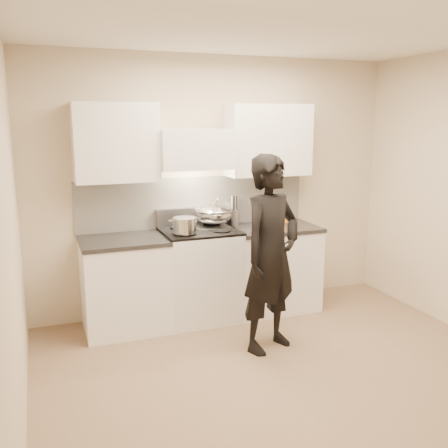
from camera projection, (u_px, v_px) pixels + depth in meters
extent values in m
plane|color=#84684F|center=(290.00, 376.00, 4.05)|extent=(4.00, 4.00, 0.00)
cube|color=beige|center=(217.00, 185.00, 5.38)|extent=(4.00, 0.04, 2.70)
cube|color=beige|center=(9.00, 234.00, 3.08)|extent=(0.04, 3.50, 2.70)
cube|color=silver|center=(300.00, 25.00, 3.50)|extent=(4.00, 3.50, 0.02)
cube|color=white|center=(195.00, 201.00, 5.31)|extent=(2.50, 0.02, 0.53)
cube|color=#9899A6|center=(192.00, 217.00, 5.29)|extent=(0.76, 0.08, 0.20)
cube|color=white|center=(195.00, 149.00, 5.01)|extent=(0.76, 0.40, 0.40)
cylinder|color=#B9B9B9|center=(201.00, 169.00, 4.88)|extent=(0.66, 0.02, 0.02)
cube|color=white|center=(268.00, 140.00, 5.31)|extent=(0.90, 0.33, 0.75)
cube|color=white|center=(116.00, 143.00, 4.76)|extent=(0.80, 0.33, 0.75)
cube|color=beige|center=(228.00, 207.00, 5.45)|extent=(0.08, 0.01, 0.12)
cube|color=white|center=(200.00, 275.00, 5.16)|extent=(0.76, 0.65, 0.92)
cube|color=black|center=(200.00, 231.00, 5.06)|extent=(0.76, 0.65, 0.02)
cube|color=#B3B3B3|center=(211.00, 226.00, 5.22)|extent=(0.36, 0.34, 0.01)
cylinder|color=#B9B9B9|center=(209.00, 253.00, 4.82)|extent=(0.62, 0.02, 0.02)
cylinder|color=black|center=(187.00, 234.00, 4.86)|extent=(0.18, 0.18, 0.01)
cylinder|color=black|center=(221.00, 231.00, 4.98)|extent=(0.18, 0.18, 0.01)
cylinder|color=black|center=(179.00, 228.00, 5.13)|extent=(0.18, 0.18, 0.01)
cylinder|color=black|center=(212.00, 225.00, 5.26)|extent=(0.18, 0.18, 0.01)
cube|color=white|center=(272.00, 269.00, 5.45)|extent=(0.90, 0.65, 0.88)
cube|color=black|center=(273.00, 228.00, 5.36)|extent=(0.92, 0.67, 0.04)
cube|color=white|center=(125.00, 286.00, 4.89)|extent=(0.80, 0.65, 0.88)
cube|color=black|center=(123.00, 240.00, 4.80)|extent=(0.82, 0.67, 0.04)
ellipsoid|color=#B9B9B9|center=(214.00, 215.00, 5.22)|extent=(0.39, 0.39, 0.21)
torus|color=#B9B9B9|center=(214.00, 210.00, 5.21)|extent=(0.40, 0.40, 0.02)
ellipsoid|color=silver|center=(214.00, 216.00, 5.23)|extent=(0.22, 0.22, 0.10)
cylinder|color=white|center=(214.00, 206.00, 5.04)|extent=(0.04, 0.28, 0.21)
cylinder|color=#B9B9B9|center=(185.00, 225.00, 4.84)|extent=(0.23, 0.23, 0.15)
cube|color=#B9B9B9|center=(171.00, 221.00, 4.78)|extent=(0.05, 0.02, 0.01)
cube|color=#B9B9B9|center=(198.00, 219.00, 4.88)|extent=(0.05, 0.02, 0.01)
cylinder|color=#9899A6|center=(234.00, 217.00, 5.40)|extent=(0.12, 0.12, 0.17)
cylinder|color=black|center=(237.00, 209.00, 5.38)|extent=(0.01, 0.01, 0.30)
cylinder|color=white|center=(236.00, 209.00, 5.40)|extent=(0.01, 0.01, 0.30)
cylinder|color=#9899A6|center=(234.00, 209.00, 5.41)|extent=(0.01, 0.01, 0.30)
cylinder|color=black|center=(232.00, 209.00, 5.40)|extent=(0.01, 0.01, 0.30)
cylinder|color=#9899A6|center=(231.00, 209.00, 5.39)|extent=(0.01, 0.01, 0.30)
cylinder|color=white|center=(232.00, 210.00, 5.37)|extent=(0.01, 0.01, 0.30)
cylinder|color=black|center=(234.00, 210.00, 5.36)|extent=(0.01, 0.01, 0.30)
cylinder|color=#9899A6|center=(236.00, 210.00, 5.36)|extent=(0.01, 0.01, 0.30)
cylinder|color=#C86422|center=(259.00, 220.00, 5.50)|extent=(0.04, 0.04, 0.07)
cylinder|color=#DE0103|center=(259.00, 216.00, 5.49)|extent=(0.04, 0.04, 0.02)
cylinder|color=#AF6216|center=(287.00, 217.00, 5.54)|extent=(0.07, 0.07, 0.12)
imported|color=black|center=(271.00, 254.00, 4.39)|extent=(0.76, 0.64, 1.76)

